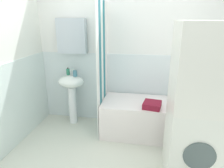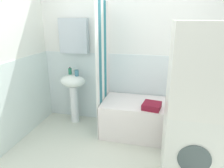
{
  "view_description": "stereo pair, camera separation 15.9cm",
  "coord_description": "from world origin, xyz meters",
  "px_view_note": "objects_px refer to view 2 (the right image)",
  "views": [
    {
      "loc": [
        0.25,
        -2.01,
        1.75
      ],
      "look_at": [
        -0.23,
        0.78,
        0.83
      ],
      "focal_mm": 32.34,
      "sensor_mm": 36.0,
      "label": 1
    },
    {
      "loc": [
        0.41,
        -1.98,
        1.75
      ],
      "look_at": [
        -0.23,
        0.78,
        0.83
      ],
      "focal_mm": 32.34,
      "sensor_mm": 36.0,
      "label": 2
    }
  ],
  "objects_px": {
    "shampoo_bottle": "(194,93)",
    "washer_dryer_stack": "(194,109)",
    "bathtub": "(150,119)",
    "towel_folded": "(152,106)",
    "lotion_bottle": "(186,94)",
    "sink": "(73,88)",
    "soap_dispenser": "(70,71)",
    "toothbrush_cup": "(77,73)"
  },
  "relations": [
    {
      "from": "shampoo_bottle",
      "to": "washer_dryer_stack",
      "type": "xyz_separation_m",
      "value": [
        -0.18,
        -1.11,
        0.22
      ]
    },
    {
      "from": "bathtub",
      "to": "towel_folded",
      "type": "xyz_separation_m",
      "value": [
        0.01,
        -0.19,
        0.31
      ]
    },
    {
      "from": "lotion_bottle",
      "to": "bathtub",
      "type": "bearing_deg",
      "value": -152.19
    },
    {
      "from": "towel_folded",
      "to": "shampoo_bottle",
      "type": "bearing_deg",
      "value": 37.28
    },
    {
      "from": "bathtub",
      "to": "lotion_bottle",
      "type": "distance_m",
      "value": 0.68
    },
    {
      "from": "lotion_bottle",
      "to": "sink",
      "type": "bearing_deg",
      "value": -176.28
    },
    {
      "from": "soap_dispenser",
      "to": "bathtub",
      "type": "height_order",
      "value": "soap_dispenser"
    },
    {
      "from": "sink",
      "to": "lotion_bottle",
      "type": "relative_size",
      "value": 3.99
    },
    {
      "from": "washer_dryer_stack",
      "to": "soap_dispenser",
      "type": "bearing_deg",
      "value": 150.83
    },
    {
      "from": "bathtub",
      "to": "shampoo_bottle",
      "type": "distance_m",
      "value": 0.8
    },
    {
      "from": "washer_dryer_stack",
      "to": "toothbrush_cup",
      "type": "bearing_deg",
      "value": 150.5
    },
    {
      "from": "sink",
      "to": "bathtub",
      "type": "relative_size",
      "value": 0.58
    },
    {
      "from": "lotion_bottle",
      "to": "towel_folded",
      "type": "bearing_deg",
      "value": -137.39
    },
    {
      "from": "bathtub",
      "to": "towel_folded",
      "type": "relative_size",
      "value": 5.94
    },
    {
      "from": "soap_dispenser",
      "to": "shampoo_bottle",
      "type": "xyz_separation_m",
      "value": [
        2.02,
        0.08,
        -0.26
      ]
    },
    {
      "from": "sink",
      "to": "bathtub",
      "type": "height_order",
      "value": "sink"
    },
    {
      "from": "lotion_bottle",
      "to": "soap_dispenser",
      "type": "bearing_deg",
      "value": -178.16
    },
    {
      "from": "bathtub",
      "to": "towel_folded",
      "type": "height_order",
      "value": "towel_folded"
    },
    {
      "from": "toothbrush_cup",
      "to": "shampoo_bottle",
      "type": "distance_m",
      "value": 1.9
    },
    {
      "from": "toothbrush_cup",
      "to": "shampoo_bottle",
      "type": "height_order",
      "value": "toothbrush_cup"
    },
    {
      "from": "sink",
      "to": "soap_dispenser",
      "type": "height_order",
      "value": "soap_dispenser"
    },
    {
      "from": "toothbrush_cup",
      "to": "lotion_bottle",
      "type": "relative_size",
      "value": 0.47
    },
    {
      "from": "lotion_bottle",
      "to": "washer_dryer_stack",
      "type": "height_order",
      "value": "washer_dryer_stack"
    },
    {
      "from": "washer_dryer_stack",
      "to": "towel_folded",
      "type": "bearing_deg",
      "value": 125.1
    },
    {
      "from": "toothbrush_cup",
      "to": "washer_dryer_stack",
      "type": "xyz_separation_m",
      "value": [
        1.69,
        -0.96,
        -0.03
      ]
    },
    {
      "from": "shampoo_bottle",
      "to": "towel_folded",
      "type": "distance_m",
      "value": 0.79
    },
    {
      "from": "bathtub",
      "to": "shampoo_bottle",
      "type": "xyz_separation_m",
      "value": [
        0.64,
        0.29,
        0.38
      ]
    },
    {
      "from": "sink",
      "to": "washer_dryer_stack",
      "type": "bearing_deg",
      "value": -28.66
    },
    {
      "from": "lotion_bottle",
      "to": "washer_dryer_stack",
      "type": "relative_size",
      "value": 0.12
    },
    {
      "from": "sink",
      "to": "washer_dryer_stack",
      "type": "xyz_separation_m",
      "value": [
        1.77,
        -0.97,
        0.24
      ]
    },
    {
      "from": "soap_dispenser",
      "to": "toothbrush_cup",
      "type": "xyz_separation_m",
      "value": [
        0.15,
        -0.07,
        -0.0
      ]
    },
    {
      "from": "bathtub",
      "to": "lotion_bottle",
      "type": "relative_size",
      "value": 6.94
    },
    {
      "from": "lotion_bottle",
      "to": "washer_dryer_stack",
      "type": "bearing_deg",
      "value": -93.0
    },
    {
      "from": "soap_dispenser",
      "to": "towel_folded",
      "type": "bearing_deg",
      "value": -15.89
    },
    {
      "from": "toothbrush_cup",
      "to": "washer_dryer_stack",
      "type": "distance_m",
      "value": 1.94
    },
    {
      "from": "towel_folded",
      "to": "soap_dispenser",
      "type": "bearing_deg",
      "value": 164.11
    },
    {
      "from": "shampoo_bottle",
      "to": "towel_folded",
      "type": "height_order",
      "value": "shampoo_bottle"
    },
    {
      "from": "lotion_bottle",
      "to": "toothbrush_cup",
      "type": "bearing_deg",
      "value": -175.72
    },
    {
      "from": "soap_dispenser",
      "to": "towel_folded",
      "type": "height_order",
      "value": "soap_dispenser"
    },
    {
      "from": "lotion_bottle",
      "to": "washer_dryer_stack",
      "type": "xyz_separation_m",
      "value": [
        -0.06,
        -1.09,
        0.23
      ]
    },
    {
      "from": "bathtub",
      "to": "towel_folded",
      "type": "distance_m",
      "value": 0.36
    },
    {
      "from": "toothbrush_cup",
      "to": "washer_dryer_stack",
      "type": "relative_size",
      "value": 0.06
    }
  ]
}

